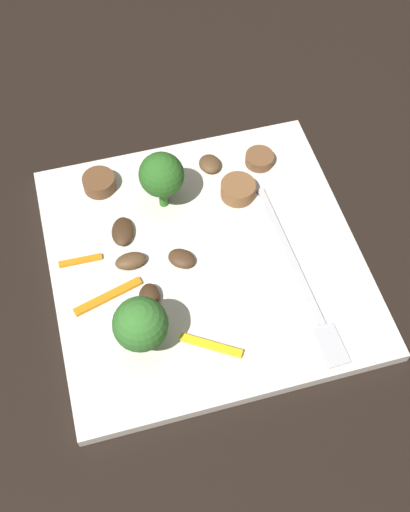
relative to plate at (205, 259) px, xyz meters
The scene contains 16 objects.
ground_plane 0.01m from the plate, ahead, with size 1.40×1.40×0.00m, color black.
plate is the anchor object (origin of this frame).
fork 0.09m from the plate, 55.50° to the left, with size 0.18×0.02×0.00m.
broccoli_floret_0 0.08m from the plate, 161.72° to the right, with size 0.04×0.04×0.06m.
broccoli_floret_1 0.11m from the plate, 44.62° to the right, with size 0.04×0.04×0.06m.
sausage_slice_0 0.12m from the plate, 138.90° to the left, with size 0.03×0.03×0.01m, color brown.
sausage_slice_1 0.07m from the plate, 140.79° to the left, with size 0.03×0.03×0.01m, color brown.
sausage_slice_2 0.12m from the plate, 142.93° to the right, with size 0.03×0.03×0.01m, color brown.
mushroom_0 0.06m from the plate, 97.73° to the right, with size 0.03×0.02×0.01m, color brown.
mushroom_1 0.08m from the plate, 122.64° to the right, with size 0.03×0.02×0.01m, color #422B19.
mushroom_2 0.10m from the plate, 162.30° to the left, with size 0.02×0.02×0.01m, color brown.
mushroom_3 0.02m from the plate, 90.75° to the right, with size 0.02×0.02×0.01m, color #4C331E.
mushroom_4 0.06m from the plate, 61.58° to the right, with size 0.02×0.02×0.01m, color #422B19.
pepper_strip_0 0.09m from the plate, 11.96° to the right, with size 0.05×0.01×0.00m, color yellow.
pepper_strip_2 0.09m from the plate, 77.98° to the right, with size 0.06×0.01×0.00m, color orange.
pepper_strip_3 0.11m from the plate, 102.04° to the right, with size 0.04×0.01×0.00m, color orange.
Camera 1 is at (0.29, -0.08, 0.47)m, focal length 45.01 mm.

